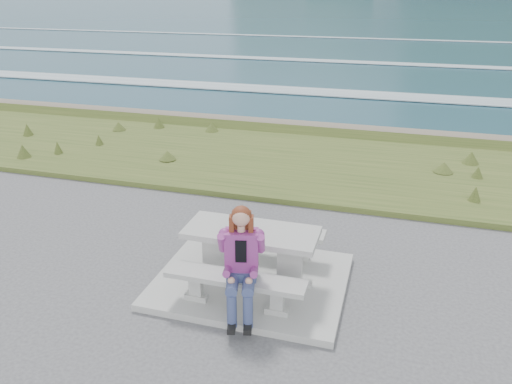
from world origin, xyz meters
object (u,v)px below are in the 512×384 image
at_px(bench_landward, 235,283).
at_px(bench_seaward, 265,233).
at_px(picnic_table, 251,241).
at_px(seated_woman, 241,278).

xyz_separation_m(bench_landward, bench_seaward, (0.00, 1.40, 0.00)).
distance_m(bench_landward, bench_seaward, 1.40).
relative_size(picnic_table, seated_woman, 1.28).
height_order(bench_seaward, seated_woman, seated_woman).
xyz_separation_m(picnic_table, seated_woman, (0.12, -0.83, -0.07)).
height_order(picnic_table, bench_landward, picnic_table).
bearing_deg(bench_landward, seated_woman, -47.47).
bearing_deg(picnic_table, bench_seaward, 90.00).
xyz_separation_m(picnic_table, bench_landward, (0.00, -0.70, -0.23)).
bearing_deg(seated_woman, bench_seaward, 80.71).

